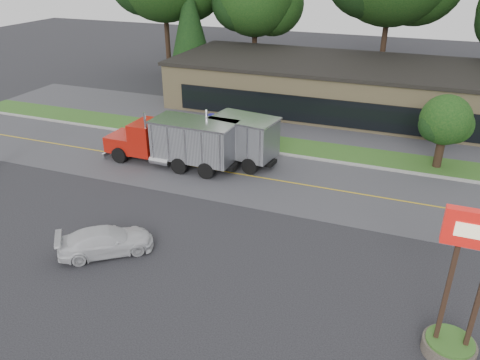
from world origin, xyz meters
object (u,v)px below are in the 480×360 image
Objects in this scene: bilo_sign at (459,310)px; dump_truck_red at (177,141)px; rally_car at (106,241)px; dump_truck_blue at (232,137)px.

bilo_sign is 20.52m from dump_truck_red.
dump_truck_red is at bearing -29.52° from rally_car.
dump_truck_red reaches higher than rally_car.
bilo_sign is at bearing 147.61° from dump_truck_red.
bilo_sign is 0.80× the size of dump_truck_blue.
bilo_sign reaches higher than dump_truck_blue.
bilo_sign is 0.62× the size of dump_truck_red.
dump_truck_red is at bearing 39.74° from dump_truck_blue.
dump_truck_red is 2.12× the size of rally_car.
dump_truck_red is 1.28× the size of dump_truck_blue.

